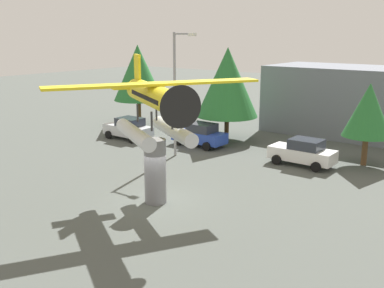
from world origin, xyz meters
The scene contains 11 objects.
ground_plane centered at (0.00, 0.00, 0.00)m, with size 140.00×140.00×0.00m, color #4C514C.
display_pedestal centered at (0.00, 0.00, 1.64)m, with size 1.10×1.10×3.29m, color slate.
floatplane_monument centered at (0.11, -0.07, 4.96)m, with size 7.06×9.56×4.00m.
car_near_silver centered at (-11.25, 9.12, 0.88)m, with size 4.20×2.02×1.76m.
car_mid_blue centered at (-5.33, 10.83, 0.88)m, with size 4.20×2.02×1.76m.
car_far_white centered at (3.07, 10.77, 0.88)m, with size 4.20×2.02×1.76m.
streetlight_primary centered at (-4.80, 7.50, 4.85)m, with size 1.84×0.28×8.42m.
storefront_building centered at (2.52, 22.00, 2.83)m, with size 14.18×7.02×5.66m, color slate.
tree_west centered at (-14.56, 13.76, 4.85)m, with size 4.50×4.50×7.36m.
tree_east centered at (-4.77, 13.65, 4.63)m, with size 4.84×4.84×7.33m.
tree_center_back centered at (6.19, 13.27, 3.60)m, with size 3.08×3.08×5.33m.
Camera 1 is at (14.75, -15.99, 8.38)m, focal length 42.40 mm.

